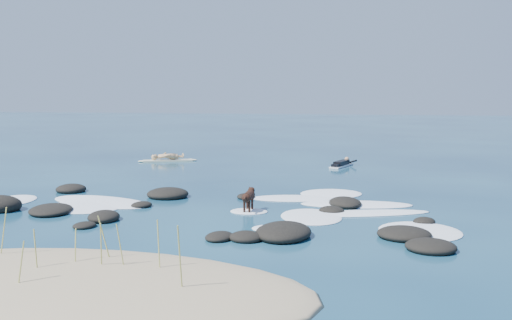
# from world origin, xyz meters

# --- Properties ---
(ground) EXTENTS (160.00, 160.00, 0.00)m
(ground) POSITION_xyz_m (0.00, 0.00, 0.00)
(ground) COLOR #0A2642
(ground) RESTS_ON ground
(sand_dune) EXTENTS (9.00, 4.40, 0.60)m
(sand_dune) POSITION_xyz_m (0.00, -8.20, 0.00)
(sand_dune) COLOR #9E8966
(sand_dune) RESTS_ON ground
(dune_grass) EXTENTS (4.25, 1.82, 1.19)m
(dune_grass) POSITION_xyz_m (0.24, -7.83, 0.61)
(dune_grass) COLOR #A8AA52
(dune_grass) RESTS_ON ground
(reef_rocks) EXTENTS (14.02, 7.03, 0.59)m
(reef_rocks) POSITION_xyz_m (-0.96, -2.43, 0.10)
(reef_rocks) COLOR black
(reef_rocks) RESTS_ON ground
(breaking_foam) EXTENTS (14.66, 7.51, 0.12)m
(breaking_foam) POSITION_xyz_m (1.00, -0.72, 0.01)
(breaking_foam) COLOR white
(breaking_foam) RESTS_ON ground
(standing_surfer_rig) EXTENTS (2.81, 1.53, 1.70)m
(standing_surfer_rig) POSITION_xyz_m (-5.15, 10.05, 0.67)
(standing_surfer_rig) COLOR #F1ECC1
(standing_surfer_rig) RESTS_ON ground
(paddling_surfer_rig) EXTENTS (1.22, 2.22, 0.39)m
(paddling_surfer_rig) POSITION_xyz_m (3.60, 9.82, 0.13)
(paddling_surfer_rig) COLOR white
(paddling_surfer_rig) RESTS_ON ground
(dog) EXTENTS (0.29, 1.11, 0.71)m
(dog) POSITION_xyz_m (1.66, -1.26, 0.47)
(dog) COLOR black
(dog) RESTS_ON ground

